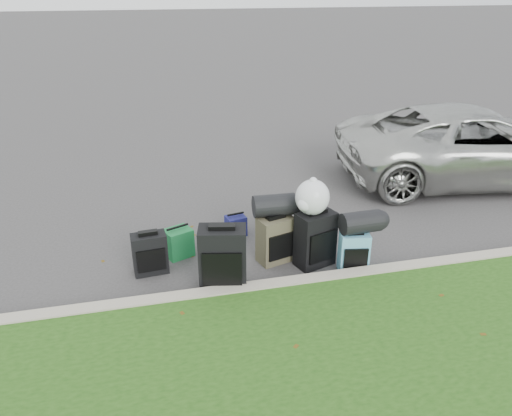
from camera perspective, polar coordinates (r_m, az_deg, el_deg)
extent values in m
plane|color=#383535|center=(6.77, 1.22, -4.84)|extent=(120.00, 120.00, 0.00)
cube|color=#9E937F|center=(5.91, 3.69, -8.85)|extent=(120.00, 0.18, 0.15)
imported|color=#B7B7B2|center=(9.74, 23.68, 6.68)|extent=(5.06, 2.90, 1.33)
cube|color=black|center=(6.30, -12.03, -5.12)|extent=(0.44, 0.27, 0.52)
cube|color=black|center=(5.81, -3.81, -5.82)|extent=(0.60, 0.43, 0.78)
cube|color=#3D3928|center=(6.39, 2.24, -3.62)|extent=(0.50, 0.39, 0.61)
cube|color=teal|center=(6.32, 11.11, -5.01)|extent=(0.39, 0.27, 0.51)
cube|color=black|center=(6.33, 6.78, -3.56)|extent=(0.54, 0.42, 0.72)
cube|color=#197237|center=(6.63, -8.85, -3.94)|extent=(0.41, 0.38, 0.38)
cube|color=navy|center=(7.10, -2.32, -2.03)|extent=(0.31, 0.26, 0.29)
cylinder|color=black|center=(6.27, 2.07, 0.32)|extent=(0.53, 0.30, 0.28)
cylinder|color=black|center=(6.19, 11.91, -1.61)|extent=(0.50, 0.30, 0.27)
sphere|color=white|center=(6.08, 6.47, 1.23)|extent=(0.42, 0.42, 0.42)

